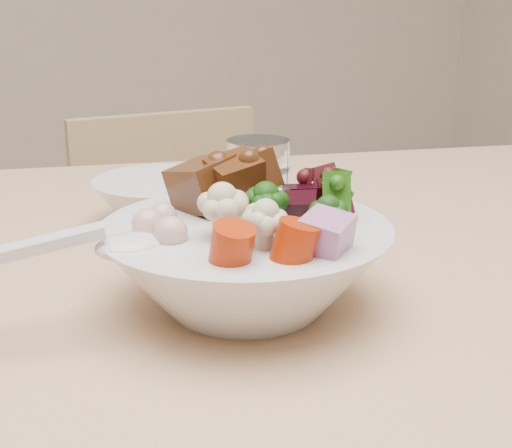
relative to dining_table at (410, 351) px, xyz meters
name	(u,v)px	position (x,y,z in m)	size (l,w,h in m)	color
dining_table	(410,351)	(0.00, 0.00, 0.00)	(1.94, 1.30, 0.84)	tan
chair_far	(188,302)	(0.00, 0.78, -0.27)	(0.42, 0.42, 0.85)	tan
food_bowl	(247,259)	(-0.18, -0.01, 0.13)	(0.24, 0.24, 0.13)	silver
soup_spoon	(106,247)	(-0.29, -0.02, 0.16)	(0.15, 0.05, 0.03)	silver
water_glass	(258,197)	(-0.11, 0.13, 0.14)	(0.06, 0.06, 0.11)	white
side_bowl	(163,201)	(-0.18, 0.23, 0.11)	(0.15, 0.15, 0.05)	silver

